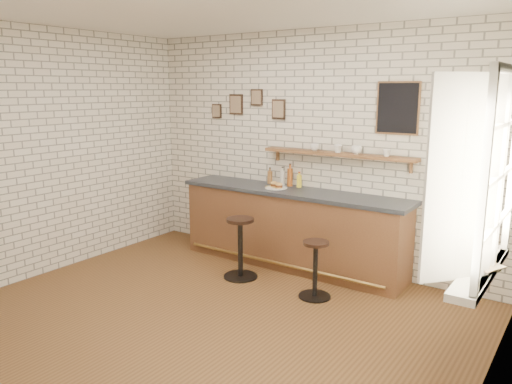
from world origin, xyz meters
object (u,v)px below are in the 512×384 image
(shelf_cup_b, at_px, (338,149))
(book_lower, at_px, (478,266))
(bitters_bottle_amber, at_px, (290,177))
(bar_stool_left, at_px, (240,246))
(condiment_bottle_yellow, at_px, (299,181))
(shelf_cup_d, at_px, (387,153))
(shelf_cup_c, at_px, (356,150))
(book_upper, at_px, (478,264))
(bar_stool_right, at_px, (315,267))
(sandwich_plate, at_px, (276,188))
(bitters_bottle_white, at_px, (282,178))
(ciabatta_sandwich, at_px, (277,185))
(shelf_cup_a, at_px, (315,147))
(bar_counter, at_px, (291,228))
(bitters_bottle_brown, at_px, (270,177))

(shelf_cup_b, bearing_deg, book_lower, -84.94)
(bitters_bottle_amber, bearing_deg, bar_stool_left, -99.08)
(shelf_cup_b, bearing_deg, condiment_bottle_yellow, 135.77)
(shelf_cup_b, distance_m, shelf_cup_d, 0.62)
(shelf_cup_c, relative_size, book_upper, 0.56)
(bitters_bottle_amber, distance_m, bar_stool_right, 1.50)
(sandwich_plate, distance_m, bitters_bottle_white, 0.25)
(ciabatta_sandwich, distance_m, book_lower, 3.03)
(bitters_bottle_amber, height_order, book_upper, bitters_bottle_amber)
(shelf_cup_d, bearing_deg, shelf_cup_a, 158.47)
(shelf_cup_a, xyz_separation_m, book_upper, (2.29, -1.61, -0.59))
(sandwich_plate, height_order, book_upper, sandwich_plate)
(shelf_cup_b, relative_size, book_lower, 0.52)
(bitters_bottle_amber, xyz_separation_m, book_lower, (2.64, -1.60, -0.19))
(bar_counter, distance_m, book_upper, 2.90)
(condiment_bottle_yellow, bearing_deg, bitters_bottle_brown, -180.00)
(condiment_bottle_yellow, distance_m, book_upper, 2.97)
(bitters_bottle_brown, bearing_deg, bar_counter, -22.25)
(bitters_bottle_brown, xyz_separation_m, bitters_bottle_white, (0.20, 0.00, 0.01))
(bitters_bottle_brown, distance_m, bitters_bottle_white, 0.20)
(sandwich_plate, xyz_separation_m, bitters_bottle_amber, (0.07, 0.23, 0.12))
(bar_stool_right, relative_size, shelf_cup_c, 5.12)
(bitters_bottle_brown, height_order, book_upper, bitters_bottle_brown)
(bar_stool_right, distance_m, shelf_cup_a, 1.61)
(shelf_cup_b, distance_m, book_lower, 2.62)
(bar_counter, height_order, book_lower, bar_counter)
(bar_counter, distance_m, sandwich_plate, 0.55)
(bitters_bottle_amber, xyz_separation_m, condiment_bottle_yellow, (0.14, 0.00, -0.04))
(ciabatta_sandwich, bearing_deg, book_lower, -26.99)
(bar_counter, distance_m, ciabatta_sandwich, 0.59)
(shelf_cup_d, height_order, book_upper, shelf_cup_d)
(bitters_bottle_brown, distance_m, shelf_cup_c, 1.30)
(sandwich_plate, relative_size, bar_stool_left, 0.38)
(bitters_bottle_white, xyz_separation_m, condiment_bottle_yellow, (0.26, 0.00, -0.01))
(bitters_bottle_brown, distance_m, book_lower, 3.36)
(sandwich_plate, height_order, shelf_cup_b, shelf_cup_b)
(bar_stool_left, distance_m, book_upper, 2.92)
(bar_stool_right, xyz_separation_m, book_lower, (1.75, -0.69, 0.59))
(bar_counter, xyz_separation_m, ciabatta_sandwich, (-0.21, -0.04, 0.55))
(bitters_bottle_brown, bearing_deg, shelf_cup_c, 0.59)
(condiment_bottle_yellow, xyz_separation_m, bar_stool_right, (0.74, -0.91, -0.75))
(shelf_cup_d, bearing_deg, sandwich_plate, 168.65)
(shelf_cup_a, bearing_deg, bar_stool_right, -88.84)
(ciabatta_sandwich, relative_size, bar_stool_right, 0.33)
(shelf_cup_c, xyz_separation_m, shelf_cup_d, (0.37, 0.00, -0.01))
(condiment_bottle_yellow, bearing_deg, bitters_bottle_amber, 180.00)
(condiment_bottle_yellow, distance_m, book_lower, 2.97)
(bitters_bottle_brown, xyz_separation_m, shelf_cup_c, (1.22, 0.01, 0.45))
(bar_counter, relative_size, shelf_cup_b, 30.03)
(bar_counter, bearing_deg, sandwich_plate, -168.92)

